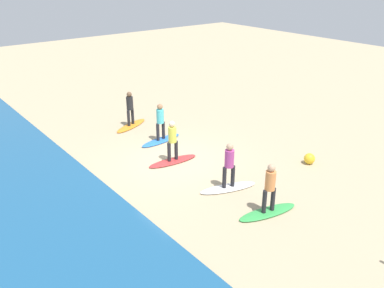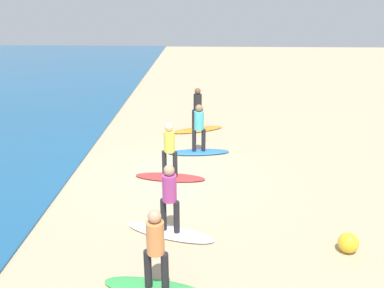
{
  "view_description": "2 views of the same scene",
  "coord_description": "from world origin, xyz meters",
  "px_view_note": "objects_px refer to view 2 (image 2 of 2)",
  "views": [
    {
      "loc": [
        -11.99,
        8.57,
        7.24
      ],
      "look_at": [
        -0.8,
        -0.33,
        0.95
      ],
      "focal_mm": 38.6,
      "sensor_mm": 36.0,
      "label": 1
    },
    {
      "loc": [
        -10.87,
        -1.02,
        5.25
      ],
      "look_at": [
        0.49,
        -0.62,
        0.91
      ],
      "focal_mm": 37.83,
      "sensor_mm": 36.0,
      "label": 2
    }
  ],
  "objects_px": {
    "surfer_green": "(156,244)",
    "surfboard_orange": "(197,130)",
    "surfer_white": "(170,194)",
    "surfboard_blue": "(199,152)",
    "beach_ball": "(348,243)",
    "surfer_orange": "(198,106)",
    "surfboard_red": "(170,177)",
    "surfboard_white": "(170,232)",
    "surfer_red": "(169,146)",
    "surfer_blue": "(199,125)"
  },
  "relations": [
    {
      "from": "surfer_green",
      "to": "surfboard_orange",
      "type": "height_order",
      "value": "surfer_green"
    },
    {
      "from": "surfer_white",
      "to": "surfboard_blue",
      "type": "height_order",
      "value": "surfer_white"
    },
    {
      "from": "surfer_green",
      "to": "beach_ball",
      "type": "height_order",
      "value": "surfer_green"
    },
    {
      "from": "surfer_white",
      "to": "beach_ball",
      "type": "bearing_deg",
      "value": -97.78
    },
    {
      "from": "surfboard_orange",
      "to": "surfer_orange",
      "type": "relative_size",
      "value": 1.28
    },
    {
      "from": "surfboard_red",
      "to": "surfboard_blue",
      "type": "height_order",
      "value": "same"
    },
    {
      "from": "surfboard_white",
      "to": "surfboard_blue",
      "type": "relative_size",
      "value": 1.0
    },
    {
      "from": "surfboard_white",
      "to": "beach_ball",
      "type": "height_order",
      "value": "beach_ball"
    },
    {
      "from": "surfboard_white",
      "to": "surfer_green",
      "type": "bearing_deg",
      "value": 105.42
    },
    {
      "from": "surfer_green",
      "to": "surfer_orange",
      "type": "relative_size",
      "value": 1.0
    },
    {
      "from": "surfer_red",
      "to": "surfer_green",
      "type": "bearing_deg",
      "value": -177.85
    },
    {
      "from": "surfboard_blue",
      "to": "surfboard_orange",
      "type": "relative_size",
      "value": 1.0
    },
    {
      "from": "surfer_blue",
      "to": "surfer_white",
      "type": "bearing_deg",
      "value": 173.63
    },
    {
      "from": "surfboard_blue",
      "to": "beach_ball",
      "type": "bearing_deg",
      "value": 114.7
    },
    {
      "from": "surfer_blue",
      "to": "beach_ball",
      "type": "bearing_deg",
      "value": -148.9
    },
    {
      "from": "surfer_orange",
      "to": "surfboard_blue",
      "type": "bearing_deg",
      "value": -177.65
    },
    {
      "from": "surfer_green",
      "to": "surfer_orange",
      "type": "bearing_deg",
      "value": -3.31
    },
    {
      "from": "surfboard_red",
      "to": "surfer_red",
      "type": "height_order",
      "value": "surfer_red"
    },
    {
      "from": "surfer_green",
      "to": "surfboard_orange",
      "type": "distance_m",
      "value": 9.3
    },
    {
      "from": "surfer_blue",
      "to": "beach_ball",
      "type": "xyz_separation_m",
      "value": [
        -5.46,
        -3.3,
        -0.82
      ]
    },
    {
      "from": "surfboard_red",
      "to": "surfer_red",
      "type": "distance_m",
      "value": 0.99
    },
    {
      "from": "surfer_red",
      "to": "surfboard_blue",
      "type": "distance_m",
      "value": 2.39
    },
    {
      "from": "surfer_red",
      "to": "surfboard_orange",
      "type": "xyz_separation_m",
      "value": [
        4.41,
        -0.71,
        -0.99
      ]
    },
    {
      "from": "surfer_red",
      "to": "surfer_blue",
      "type": "distance_m",
      "value": 2.17
    },
    {
      "from": "surfboard_blue",
      "to": "beach_ball",
      "type": "distance_m",
      "value": 6.38
    },
    {
      "from": "surfboard_white",
      "to": "surfer_white",
      "type": "xyz_separation_m",
      "value": [
        0.0,
        0.0,
        0.99
      ]
    },
    {
      "from": "surfboard_red",
      "to": "surfboard_orange",
      "type": "xyz_separation_m",
      "value": [
        4.41,
        -0.71,
        0.0
      ]
    },
    {
      "from": "surfboard_blue",
      "to": "beach_ball",
      "type": "xyz_separation_m",
      "value": [
        -5.46,
        -3.3,
        0.17
      ]
    },
    {
      "from": "surfer_green",
      "to": "surfer_white",
      "type": "height_order",
      "value": "same"
    },
    {
      "from": "surfer_red",
      "to": "surfboard_red",
      "type": "bearing_deg",
      "value": 90.0
    },
    {
      "from": "surfer_red",
      "to": "surfboard_blue",
      "type": "bearing_deg",
      "value": -21.98
    },
    {
      "from": "surfer_green",
      "to": "surfboard_red",
      "type": "bearing_deg",
      "value": 2.15
    },
    {
      "from": "surfboard_red",
      "to": "beach_ball",
      "type": "height_order",
      "value": "beach_ball"
    },
    {
      "from": "surfer_green",
      "to": "surfer_blue",
      "type": "distance_m",
      "value": 6.87
    },
    {
      "from": "surfer_white",
      "to": "surfer_red",
      "type": "distance_m",
      "value": 2.94
    },
    {
      "from": "surfer_blue",
      "to": "surfboard_orange",
      "type": "relative_size",
      "value": 0.78
    },
    {
      "from": "surfboard_red",
      "to": "surfer_orange",
      "type": "bearing_deg",
      "value": -93.22
    },
    {
      "from": "surfer_orange",
      "to": "beach_ball",
      "type": "height_order",
      "value": "surfer_orange"
    },
    {
      "from": "surfer_white",
      "to": "surfboard_red",
      "type": "bearing_deg",
      "value": 5.12
    },
    {
      "from": "surfer_blue",
      "to": "surfer_orange",
      "type": "bearing_deg",
      "value": 2.35
    },
    {
      "from": "surfboard_orange",
      "to": "surfer_green",
      "type": "bearing_deg",
      "value": 63.61
    },
    {
      "from": "beach_ball",
      "to": "surfboard_red",
      "type": "bearing_deg",
      "value": 49.99
    },
    {
      "from": "surfboard_white",
      "to": "beach_ball",
      "type": "distance_m",
      "value": 3.89
    },
    {
      "from": "surfer_white",
      "to": "surfboard_blue",
      "type": "relative_size",
      "value": 0.78
    },
    {
      "from": "surfer_white",
      "to": "surfboard_orange",
      "type": "distance_m",
      "value": 7.41
    },
    {
      "from": "surfer_green",
      "to": "surfboard_blue",
      "type": "distance_m",
      "value": 6.94
    },
    {
      "from": "surfboard_blue",
      "to": "surfboard_orange",
      "type": "xyz_separation_m",
      "value": [
        2.39,
        0.1,
        0.0
      ]
    },
    {
      "from": "surfer_green",
      "to": "surfer_white",
      "type": "xyz_separation_m",
      "value": [
        1.9,
        -0.08,
        0.0
      ]
    },
    {
      "from": "surfboard_blue",
      "to": "surfer_blue",
      "type": "distance_m",
      "value": 0.99
    },
    {
      "from": "surfer_green",
      "to": "beach_ball",
      "type": "distance_m",
      "value": 4.24
    }
  ]
}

